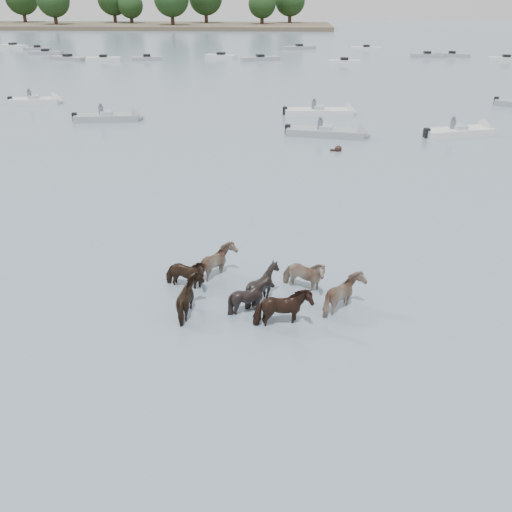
{
  "coord_description": "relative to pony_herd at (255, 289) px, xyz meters",
  "views": [
    {
      "loc": [
        -0.82,
        -15.46,
        8.86
      ],
      "look_at": [
        -1.75,
        1.1,
        1.1
      ],
      "focal_mm": 39.65,
      "sensor_mm": 36.0,
      "label": 1
    }
  ],
  "objects": [
    {
      "name": "motorboat_b",
      "position": [
        4.23,
        22.74,
        -0.21
      ],
      "size": [
        5.94,
        2.56,
        1.92
      ],
      "rotation": [
        0.0,
        0.0,
        -0.17
      ],
      "color": "gray",
      "rests_on": "ground"
    },
    {
      "name": "motorboat_d",
      "position": [
        13.16,
        23.76,
        -0.21
      ],
      "size": [
        5.53,
        3.27,
        1.92
      ],
      "rotation": [
        0.0,
        0.0,
        0.34
      ],
      "color": "silver",
      "rests_on": "ground"
    },
    {
      "name": "motorboat_a",
      "position": [
        -12.09,
        27.12,
        -0.21
      ],
      "size": [
        5.48,
        2.4,
        1.92
      ],
      "rotation": [
        0.0,
        0.0,
        0.16
      ],
      "color": "gray",
      "rests_on": "ground"
    },
    {
      "name": "distant_flotilla",
      "position": [
        -0.02,
        75.86,
        -0.18
      ],
      "size": [
        106.63,
        25.19,
        0.93
      ],
      "color": "silver",
      "rests_on": "ground"
    },
    {
      "name": "motorboat_f",
      "position": [
        -20.58,
        33.88,
        -0.21
      ],
      "size": [
        4.82,
        2.35,
        1.92
      ],
      "rotation": [
        0.0,
        0.0,
        0.17
      ],
      "color": "silver",
      "rests_on": "ground"
    },
    {
      "name": "motorboat_c",
      "position": [
        4.09,
        30.14,
        -0.21
      ],
      "size": [
        6.04,
        1.97,
        1.92
      ],
      "rotation": [
        0.0,
        0.0,
        0.06
      ],
      "color": "silver",
      "rests_on": "ground"
    },
    {
      "name": "pony_herd",
      "position": [
        0.0,
        0.0,
        0.0
      ],
      "size": [
        6.66,
        4.32,
        1.43
      ],
      "color": "black",
      "rests_on": "ground"
    },
    {
      "name": "swimming_pony",
      "position": [
        3.97,
        18.89,
        -0.34
      ],
      "size": [
        0.72,
        0.44,
        0.44
      ],
      "color": "black",
      "rests_on": "ground"
    },
    {
      "name": "treeline",
      "position": [
        -65.68,
        151.51,
        6.34
      ],
      "size": [
        144.81,
        22.93,
        12.15
      ],
      "color": "#382619",
      "rests_on": "ground"
    },
    {
      "name": "ground",
      "position": [
        1.71,
        -0.08,
        -0.44
      ],
      "size": [
        400.0,
        400.0,
        0.0
      ],
      "primitive_type": "plane",
      "color": "slate",
      "rests_on": "ground"
    },
    {
      "name": "shoreline",
      "position": [
        -68.29,
        149.92,
        0.06
      ],
      "size": [
        160.0,
        30.0,
        1.0
      ],
      "primitive_type": "cube",
      "color": "#4C4233",
      "rests_on": "ground"
    }
  ]
}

